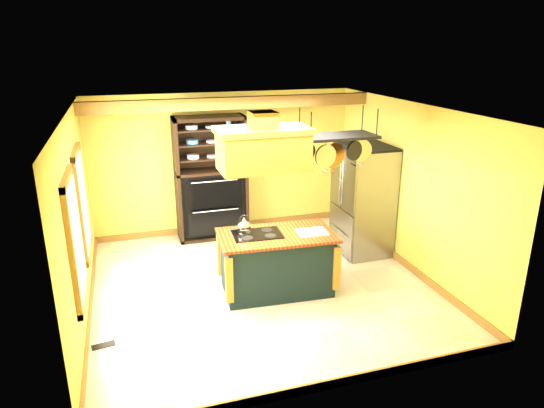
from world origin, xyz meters
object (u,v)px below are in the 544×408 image
kitchen_island (277,262)px  refrigerator (362,202)px  hutch (211,191)px  pot_rack (337,143)px  range_hood (263,147)px

kitchen_island → refrigerator: (1.89, 0.97, 0.45)m
hutch → pot_rack: bearing=-60.1°
refrigerator → hutch: bearing=147.9°
range_hood → pot_rack: bearing=0.7°
kitchen_island → hutch: bearing=105.1°
kitchen_island → refrigerator: 2.17m
range_hood → hutch: (-0.31, 2.47, -1.33)m
kitchen_island → range_hood: 1.77m
pot_rack → hutch: size_ratio=0.51×
refrigerator → hutch: size_ratio=0.82×
hutch → refrigerator: bearing=-32.1°
kitchen_island → hutch: 2.56m
hutch → kitchen_island: bearing=-78.4°
pot_rack → refrigerator: size_ratio=0.63×
refrigerator → hutch: 2.83m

